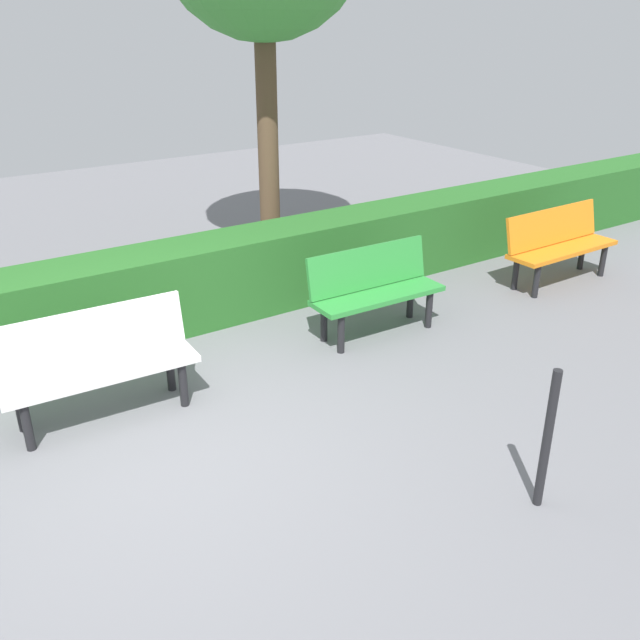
# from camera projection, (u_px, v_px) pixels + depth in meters

# --- Properties ---
(ground_plane) EXTENTS (20.77, 20.77, 0.00)m
(ground_plane) POSITION_uv_depth(u_px,v_px,m) (166.00, 457.00, 5.04)
(ground_plane) COLOR slate
(bench_orange) EXTENTS (1.53, 0.48, 0.86)m
(bench_orange) POSITION_uv_depth(u_px,v_px,m) (558.00, 242.00, 8.11)
(bench_orange) COLOR orange
(bench_orange) RESTS_ON ground_plane
(bench_green) EXTENTS (1.39, 0.50, 0.86)m
(bench_green) POSITION_uv_depth(u_px,v_px,m) (374.00, 287.00, 6.81)
(bench_green) COLOR #2D8C38
(bench_green) RESTS_ON ground_plane
(bench_white) EXTENTS (1.52, 0.52, 0.86)m
(bench_white) POSITION_uv_depth(u_px,v_px,m) (97.00, 360.00, 5.39)
(bench_white) COLOR white
(bench_white) RESTS_ON ground_plane
(hedge_row) EXTENTS (16.77, 0.67, 0.84)m
(hedge_row) POSITION_uv_depth(u_px,v_px,m) (194.00, 284.00, 7.06)
(hedge_row) COLOR #266023
(hedge_row) RESTS_ON ground_plane
(railing_post_mid) EXTENTS (0.06, 0.06, 1.00)m
(railing_post_mid) POSITION_uv_depth(u_px,v_px,m) (547.00, 440.00, 4.36)
(railing_post_mid) COLOR black
(railing_post_mid) RESTS_ON ground_plane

